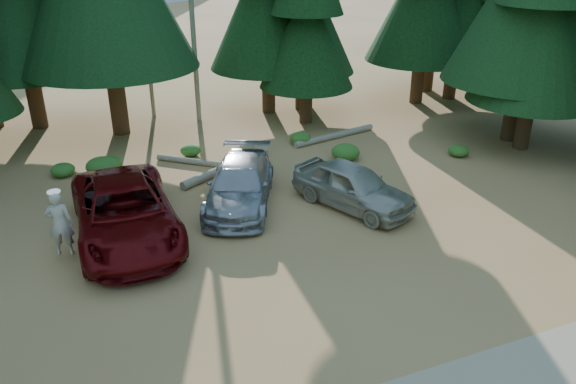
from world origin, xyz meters
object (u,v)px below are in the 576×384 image
silver_minivan_center (240,184)px  silver_minivan_right (353,186)px  log_left (227,167)px  log_mid (190,161)px  red_pickup (125,212)px  frisbee_player (60,223)px  log_right (335,136)px

silver_minivan_center → silver_minivan_right: 3.88m
log_left → log_mid: size_ratio=1.60×
red_pickup → log_mid: 6.17m
red_pickup → log_left: bearing=42.5°
silver_minivan_center → frisbee_player: size_ratio=2.59×
silver_minivan_center → silver_minivan_right: silver_minivan_right is taller
log_left → log_mid: 1.77m
silver_minivan_right → log_left: size_ratio=0.96×
log_left → log_mid: (-1.20, 1.30, -0.05)m
log_mid → silver_minivan_right: bearing=-14.0°
frisbee_player → log_right: 13.54m
red_pickup → log_left: size_ratio=1.35×
silver_minivan_center → frisbee_player: 6.03m
silver_minivan_right → frisbee_player: bearing=156.4°
frisbee_player → log_left: 7.78m
log_mid → log_left: bearing=-7.3°
red_pickup → silver_minivan_right: red_pickup is taller
silver_minivan_right → log_right: size_ratio=1.01×
red_pickup → silver_minivan_center: bearing=13.6°
silver_minivan_center → log_left: bearing=107.1°
red_pickup → log_left: red_pickup is taller
silver_minivan_right → log_left: bearing=100.7°
log_mid → log_right: log_right is taller
frisbee_player → log_right: (11.89, 6.39, -1.03)m
log_right → log_left: bearing=-174.8°
log_left → log_mid: bearing=103.0°
silver_minivan_center → red_pickup: bearing=-142.1°
red_pickup → log_right: bearing=30.3°
silver_minivan_right → log_mid: bearing=102.8°
silver_minivan_center → silver_minivan_right: bearing=0.1°
silver_minivan_center → log_right: (6.08, 4.85, -0.61)m
red_pickup → silver_minivan_center: (3.96, 0.92, -0.13)m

